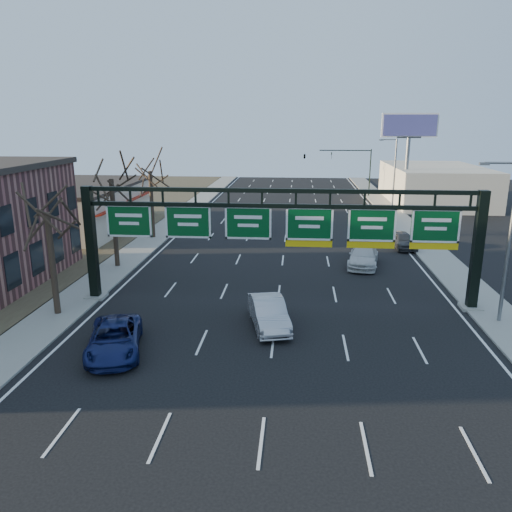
# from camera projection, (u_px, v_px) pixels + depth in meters

# --- Properties ---
(ground) EXTENTS (160.00, 160.00, 0.00)m
(ground) POSITION_uv_depth(u_px,v_px,m) (271.00, 363.00, 23.47)
(ground) COLOR black
(ground) RESTS_ON ground
(sidewalk_left) EXTENTS (3.00, 120.00, 0.12)m
(sidewalk_left) POSITION_uv_depth(u_px,v_px,m) (138.00, 250.00, 43.72)
(sidewalk_left) COLOR gray
(sidewalk_left) RESTS_ON ground
(sidewalk_right) EXTENTS (3.00, 120.00, 0.12)m
(sidewalk_right) POSITION_uv_depth(u_px,v_px,m) (437.00, 257.00, 41.66)
(sidewalk_right) COLOR gray
(sidewalk_right) RESTS_ON ground
(dirt_strip_left) EXTENTS (21.00, 120.00, 0.06)m
(dirt_strip_left) POSITION_uv_depth(u_px,v_px,m) (5.00, 248.00, 44.72)
(dirt_strip_left) COLOR #473D2B
(dirt_strip_left) RESTS_ON ground
(lane_markings) EXTENTS (21.60, 120.00, 0.01)m
(lane_markings) POSITION_uv_depth(u_px,v_px,m) (283.00, 254.00, 42.71)
(lane_markings) COLOR white
(lane_markings) RESTS_ON ground
(sign_gantry) EXTENTS (24.60, 1.20, 7.20)m
(sign_gantry) POSITION_uv_depth(u_px,v_px,m) (281.00, 231.00, 29.94)
(sign_gantry) COLOR black
(sign_gantry) RESTS_ON ground
(cream_strip) EXTENTS (10.90, 18.40, 4.70)m
(cream_strip) POSITION_uv_depth(u_px,v_px,m) (82.00, 206.00, 52.48)
(cream_strip) COLOR #BEB59E
(cream_strip) RESTS_ON ground
(building_right_distant) EXTENTS (12.00, 20.00, 5.00)m
(building_right_distant) POSITION_uv_depth(u_px,v_px,m) (434.00, 184.00, 69.29)
(building_right_distant) COLOR #BEB59E
(building_right_distant) RESTS_ON ground
(tree_gantry) EXTENTS (3.60, 3.60, 8.48)m
(tree_gantry) POSITION_uv_depth(u_px,v_px,m) (45.00, 194.00, 27.45)
(tree_gantry) COLOR black
(tree_gantry) RESTS_ON sidewalk_left
(tree_mid) EXTENTS (3.60, 3.60, 9.24)m
(tree_mid) POSITION_uv_depth(u_px,v_px,m) (110.00, 165.00, 36.88)
(tree_mid) COLOR black
(tree_mid) RESTS_ON sidewalk_left
(tree_far) EXTENTS (3.60, 3.60, 8.86)m
(tree_far) POSITION_uv_depth(u_px,v_px,m) (149.00, 160.00, 46.59)
(tree_far) COLOR black
(tree_far) RESTS_ON sidewalk_left
(streetlight_near) EXTENTS (2.15, 0.22, 9.00)m
(streetlight_near) POSITION_uv_depth(u_px,v_px,m) (508.00, 235.00, 26.91)
(streetlight_near) COLOR slate
(streetlight_near) RESTS_ON sidewalk_right
(streetlight_far) EXTENTS (2.15, 0.22, 9.00)m
(streetlight_far) POSITION_uv_depth(u_px,v_px,m) (393.00, 172.00, 59.61)
(streetlight_far) COLOR slate
(streetlight_far) RESTS_ON sidewalk_right
(billboard_right) EXTENTS (7.00, 0.50, 12.00)m
(billboard_right) POSITION_uv_depth(u_px,v_px,m) (409.00, 137.00, 63.15)
(billboard_right) COLOR slate
(billboard_right) RESTS_ON ground
(traffic_signal_mast) EXTENTS (10.16, 0.54, 7.00)m
(traffic_signal_mast) POSITION_uv_depth(u_px,v_px,m) (329.00, 159.00, 74.47)
(traffic_signal_mast) COLOR black
(traffic_signal_mast) RESTS_ON ground
(car_blue_suv) EXTENTS (3.73, 5.78, 1.48)m
(car_blue_suv) POSITION_uv_depth(u_px,v_px,m) (114.00, 339.00, 24.35)
(car_blue_suv) COLOR #121C52
(car_blue_suv) RESTS_ON ground
(car_silver_sedan) EXTENTS (2.81, 5.19, 1.62)m
(car_silver_sedan) POSITION_uv_depth(u_px,v_px,m) (269.00, 313.00, 27.41)
(car_silver_sedan) COLOR #AEAEB3
(car_silver_sedan) RESTS_ON ground
(car_white_wagon) EXTENTS (3.10, 5.63, 1.54)m
(car_white_wagon) POSITION_uv_depth(u_px,v_px,m) (363.00, 256.00, 39.08)
(car_white_wagon) COLOR silver
(car_white_wagon) RESTS_ON ground
(car_grey_far) EXTENTS (2.34, 4.55, 1.48)m
(car_grey_far) POSITION_uv_depth(u_px,v_px,m) (402.00, 240.00, 44.51)
(car_grey_far) COLOR #383A3D
(car_grey_far) RESTS_ON ground
(car_silver_distant) EXTENTS (2.20, 4.87, 1.55)m
(car_silver_distant) POSITION_uv_depth(u_px,v_px,m) (253.00, 223.00, 51.70)
(car_silver_distant) COLOR #A0A0A5
(car_silver_distant) RESTS_ON ground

